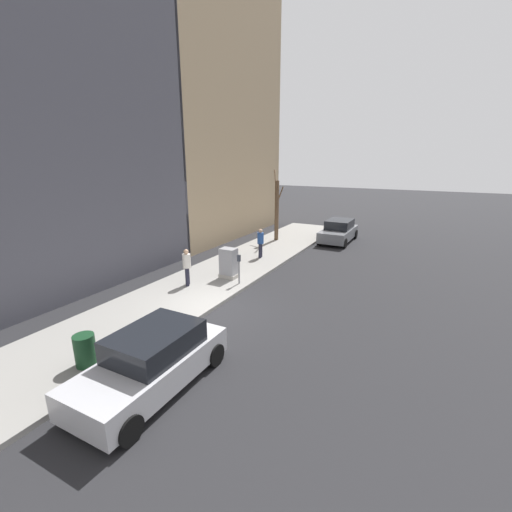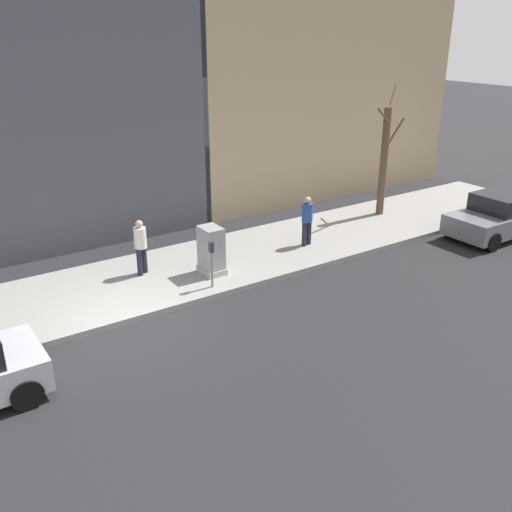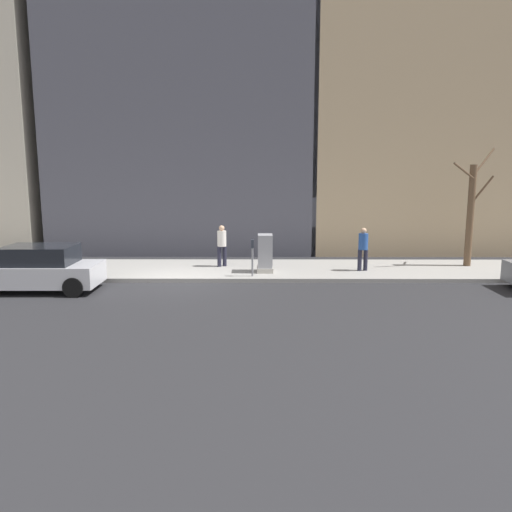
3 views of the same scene
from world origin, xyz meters
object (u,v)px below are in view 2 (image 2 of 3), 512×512
object	(u,v)px
parking_meter	(212,260)
pedestrian_near_meter	(307,218)
utility_box	(211,251)
pedestrian_midblock	(141,244)
parked_car_grey	(502,215)
bare_tree	(384,159)

from	to	relation	value
parking_meter	pedestrian_near_meter	bearing A→B (deg)	-75.54
utility_box	pedestrian_near_meter	bearing A→B (deg)	-86.32
pedestrian_midblock	parked_car_grey	bearing A→B (deg)	-48.31
parked_car_grey	utility_box	bearing A→B (deg)	76.52
bare_tree	pedestrian_near_meter	bearing A→B (deg)	103.32
parking_meter	bare_tree	distance (m)	9.08
bare_tree	pedestrian_midblock	distance (m)	10.05
parked_car_grey	pedestrian_near_meter	world-z (taller)	pedestrian_near_meter
utility_box	pedestrian_midblock	world-z (taller)	pedestrian_midblock
bare_tree	pedestrian_midblock	xyz separation A→B (m)	(-0.22, 9.98, -1.22)
parking_meter	parked_car_grey	bearing A→B (deg)	-98.67
parked_car_grey	bare_tree	world-z (taller)	bare_tree
parking_meter	bare_tree	world-z (taller)	bare_tree
pedestrian_near_meter	bare_tree	bearing A→B (deg)	-178.42
parking_meter	utility_box	xyz separation A→B (m)	(0.85, -0.47, -0.13)
parked_car_grey	pedestrian_near_meter	bearing A→B (deg)	67.50
parked_car_grey	bare_tree	bearing A→B (deg)	29.05
parking_meter	utility_box	bearing A→B (deg)	-29.04
parking_meter	pedestrian_midblock	bearing A→B (deg)	32.93
utility_box	pedestrian_near_meter	xyz separation A→B (m)	(0.24, -3.76, 0.24)
pedestrian_midblock	pedestrian_near_meter	bearing A→B (deg)	-40.50
parked_car_grey	pedestrian_midblock	xyz separation A→B (m)	(3.59, 12.08, 0.35)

